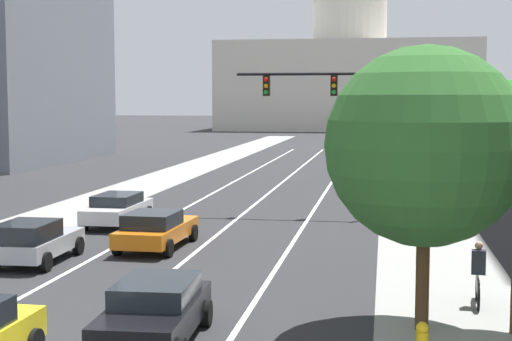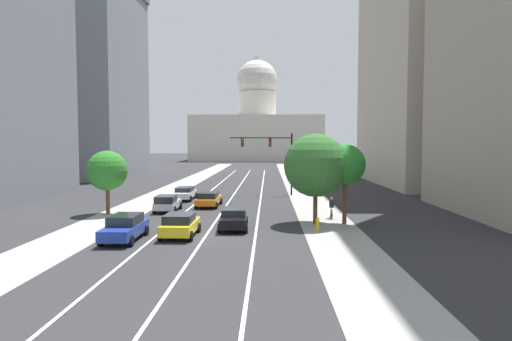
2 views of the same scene
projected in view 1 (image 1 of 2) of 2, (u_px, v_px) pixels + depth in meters
The scene contains 14 objects.
ground_plane at pixel (289, 177), 54.39m from camera, with size 400.00×400.00×0.00m, color #2B2B2D.
sidewalk_left at pixel (152, 182), 50.86m from camera, with size 4.03×130.00×0.01m, color gray.
sidewalk_right at pixel (414, 187), 48.10m from camera, with size 4.03×130.00×0.01m, color gray.
lane_stripe_left at pixel (192, 204), 40.18m from camera, with size 0.16×90.00×0.01m, color white.
lane_stripe_center at pixel (253, 206), 39.66m from camera, with size 0.16×90.00×0.01m, color white.
lane_stripe_right at pixel (316, 207), 39.13m from camera, with size 0.16×90.00×0.01m, color white.
capitol_building at pixel (349, 67), 140.33m from camera, with size 44.86×26.63×36.38m.
car_silver at pixel (35, 241), 25.67m from camera, with size 2.01×4.10×1.48m.
car_black at pixel (155, 311), 17.25m from camera, with size 2.17×4.45×1.42m.
car_white at pixel (117, 208), 33.63m from camera, with size 2.00×4.67×1.36m.
car_orange at pixel (156, 229), 28.30m from camera, with size 2.20×4.72×1.40m.
traffic_signal_mast at pixel (341, 107), 36.16m from camera, with size 7.20×0.39×7.13m.
cyclist at pixel (478, 274), 20.43m from camera, with size 0.38×1.70×1.72m.
street_tree_mid_right at pixel (425, 146), 17.97m from camera, with size 4.70×4.70×6.72m.
Camera 1 is at (6.60, -13.77, 5.45)m, focal length 54.37 mm.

